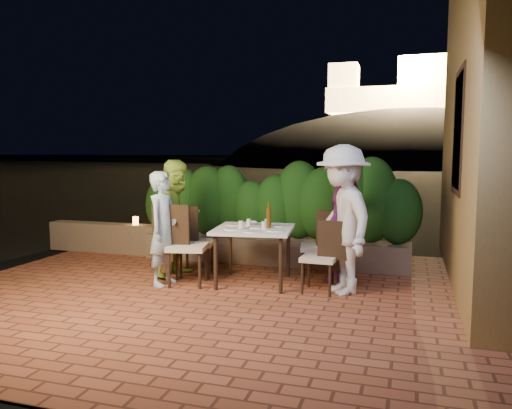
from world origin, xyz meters
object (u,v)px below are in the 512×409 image
at_px(diner_blue, 164,228).
at_px(diner_white, 342,220).
at_px(bowl, 251,223).
at_px(chair_left_front, 188,245).
at_px(chair_right_front, 319,256).
at_px(parapet_lamp, 136,221).
at_px(chair_left_back, 197,241).
at_px(diner_green, 178,218).
at_px(dining_table, 254,256).
at_px(chair_right_back, 317,246).
at_px(diner_purple, 344,218).
at_px(beer_bottle, 269,215).

xyz_separation_m(diner_blue, diner_white, (2.29, 0.30, 0.17)).
distance_m(bowl, chair_left_front, 0.94).
relative_size(chair_right_front, parapet_lamp, 6.49).
height_order(chair_left_back, diner_green, diner_green).
bearing_deg(chair_right_front, dining_table, -7.38).
relative_size(chair_right_back, diner_purple, 0.56).
height_order(chair_left_front, chair_left_back, chair_left_front).
bearing_deg(diner_green, chair_right_back, -64.20).
bearing_deg(diner_green, diner_purple, -64.09).
height_order(chair_right_back, diner_white, diner_white).
height_order(chair_left_back, diner_white, diner_white).
distance_m(bowl, diner_purple, 1.27).
bearing_deg(parapet_lamp, bowl, -22.18).
bearing_deg(chair_right_back, chair_left_front, 13.24).
bearing_deg(beer_bottle, chair_left_back, 175.82).
bearing_deg(chair_right_front, beer_bottle, -14.93).
bearing_deg(chair_left_front, diner_purple, 9.68).
relative_size(diner_white, parapet_lamp, 13.16).
relative_size(diner_green, diner_white, 0.89).
xyz_separation_m(chair_left_back, chair_right_back, (1.67, 0.23, -0.01)).
bearing_deg(diner_purple, diner_white, 13.17).
bearing_deg(chair_left_front, beer_bottle, 9.79).
bearing_deg(bowl, parapet_lamp, 157.82).
height_order(dining_table, chair_right_front, chair_right_front).
bearing_deg(diner_green, diner_white, -77.47).
relative_size(chair_left_back, parapet_lamp, 7.10).
bearing_deg(bowl, diner_green, -170.36).
xyz_separation_m(beer_bottle, parapet_lamp, (-2.71, 1.19, -0.35)).
distance_m(chair_right_front, diner_white, 0.54).
height_order(chair_left_front, diner_green, diner_green).
distance_m(chair_right_front, parapet_lamp, 3.71).
bearing_deg(diner_green, chair_right_front, -79.52).
relative_size(beer_bottle, diner_purple, 0.20).
xyz_separation_m(dining_table, beer_bottle, (0.19, 0.07, 0.55)).
xyz_separation_m(dining_table, chair_left_back, (-0.89, 0.15, 0.12)).
height_order(diner_blue, diner_white, diner_white).
bearing_deg(dining_table, diner_green, 174.87).
relative_size(bowl, chair_left_back, 0.16).
xyz_separation_m(beer_bottle, bowl, (-0.31, 0.21, -0.15)).
xyz_separation_m(dining_table, diner_purple, (1.14, 0.43, 0.49)).
bearing_deg(parapet_lamp, chair_right_front, -22.40).
bearing_deg(parapet_lamp, chair_left_back, -34.12).
height_order(chair_left_front, diner_white, diner_white).
height_order(chair_right_back, diner_green, diner_green).
height_order(beer_bottle, diner_green, diner_green).
bearing_deg(chair_right_front, diner_green, -4.72).
distance_m(chair_left_back, chair_right_front, 1.82).
distance_m(chair_left_back, diner_green, 0.42).
bearing_deg(diner_purple, chair_right_back, -72.25).
bearing_deg(beer_bottle, chair_right_back, 27.28).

